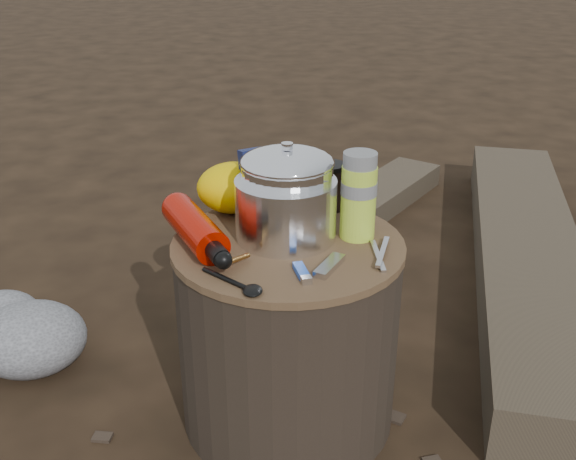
{
  "coord_description": "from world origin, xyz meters",
  "views": [
    {
      "loc": [
        -0.09,
        -1.28,
        1.07
      ],
      "look_at": [
        0.0,
        0.0,
        0.48
      ],
      "focal_mm": 42.17,
      "sensor_mm": 36.0,
      "label": 1
    }
  ],
  "objects": [
    {
      "name": "ground",
      "position": [
        0.0,
        0.0,
        0.0
      ],
      "size": [
        60.0,
        60.0,
        0.0
      ],
      "primitive_type": "plane",
      "color": "black",
      "rests_on": "ground"
    },
    {
      "name": "foil_windscreen",
      "position": [
        -0.0,
        0.03,
        0.52
      ],
      "size": [
        0.21,
        0.21,
        0.13
      ],
      "primitive_type": "cylinder",
      "color": "silver",
      "rests_on": "stump"
    },
    {
      "name": "camping_pot",
      "position": [
        0.0,
        0.05,
        0.55
      ],
      "size": [
        0.19,
        0.19,
        0.19
      ],
      "primitive_type": "cylinder",
      "color": "white",
      "rests_on": "stump"
    },
    {
      "name": "food_pouch",
      "position": [
        -0.04,
        0.16,
        0.53
      ],
      "size": [
        0.12,
        0.08,
        0.16
      ],
      "primitive_type": "cube",
      "rotation": [
        0.0,
        0.0,
        0.42
      ],
      "color": "#131B47",
      "rests_on": "stump"
    },
    {
      "name": "log_main",
      "position": [
        0.82,
        0.62,
        0.08
      ],
      "size": [
        0.82,
        1.82,
        0.15
      ],
      "primitive_type": "cube",
      "rotation": [
        0.0,
        0.0,
        -0.3
      ],
      "color": "#3B3125",
      "rests_on": "ground"
    },
    {
      "name": "travel_mug",
      "position": [
        0.11,
        0.18,
        0.51
      ],
      "size": [
        0.07,
        0.07,
        0.11
      ],
      "primitive_type": "cylinder",
      "color": "black",
      "rests_on": "stump"
    },
    {
      "name": "multitool",
      "position": [
        0.07,
        -0.12,
        0.46
      ],
      "size": [
        0.07,
        0.1,
        0.01
      ],
      "primitive_type": "cube",
      "rotation": [
        0.0,
        0.0,
        -0.56
      ],
      "color": "silver",
      "rests_on": "stump"
    },
    {
      "name": "fuel_bottle",
      "position": [
        -0.19,
        0.01,
        0.49
      ],
      "size": [
        0.18,
        0.3,
        0.07
      ],
      "primitive_type": null,
      "rotation": [
        0.0,
        0.0,
        0.39
      ],
      "color": "#AA0E01",
      "rests_on": "stump"
    },
    {
      "name": "log_small",
      "position": [
        0.35,
        1.1,
        0.05
      ],
      "size": [
        0.84,
        0.97,
        0.09
      ],
      "primitive_type": "cube",
      "rotation": [
        0.0,
        0.0,
        -0.68
      ],
      "color": "#3B3125",
      "rests_on": "ground"
    },
    {
      "name": "thermos",
      "position": [
        0.15,
        0.02,
        0.54
      ],
      "size": [
        0.07,
        0.07,
        0.19
      ],
      "primitive_type": "cylinder",
      "color": "#B4D436",
      "rests_on": "stump"
    },
    {
      "name": "stuff_sack",
      "position": [
        -0.11,
        0.18,
        0.51
      ],
      "size": [
        0.17,
        0.14,
        0.12
      ],
      "primitive_type": "ellipsoid",
      "color": "#ECBE00",
      "rests_on": "stump"
    },
    {
      "name": "lighter",
      "position": [
        0.02,
        -0.14,
        0.46
      ],
      "size": [
        0.03,
        0.08,
        0.01
      ],
      "primitive_type": "cube",
      "rotation": [
        0.0,
        0.0,
        0.17
      ],
      "color": "blue",
      "rests_on": "stump"
    },
    {
      "name": "stump",
      "position": [
        0.0,
        0.0,
        0.23
      ],
      "size": [
        0.49,
        0.49,
        0.45
      ],
      "primitive_type": "cylinder",
      "color": "black",
      "rests_on": "ground"
    },
    {
      "name": "spork",
      "position": [
        -0.13,
        -0.16,
        0.46
      ],
      "size": [
        0.12,
        0.12,
        0.01
      ],
      "primitive_type": null,
      "rotation": [
        0.0,
        0.0,
        0.79
      ],
      "color": "black",
      "rests_on": "stump"
    },
    {
      "name": "pot_grabber",
      "position": [
        0.18,
        -0.08,
        0.46
      ],
      "size": [
        0.06,
        0.14,
        0.01
      ],
      "primitive_type": null,
      "rotation": [
        0.0,
        0.0,
        -0.18
      ],
      "color": "silver",
      "rests_on": "stump"
    }
  ]
}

